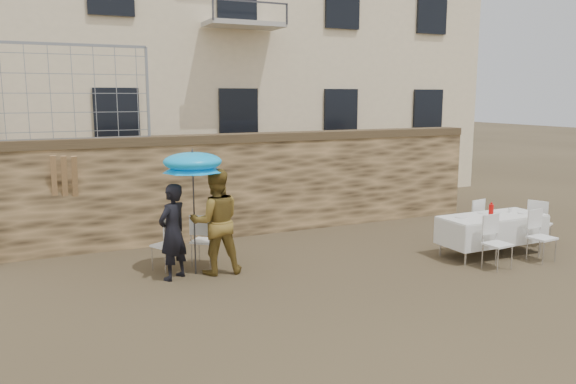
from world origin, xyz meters
name	(u,v)px	position (x,y,z in m)	size (l,w,h in m)	color
ground	(328,316)	(0.00, 0.00, 0.00)	(80.00, 80.00, 0.00)	brown
stone_wall	(217,187)	(0.00, 5.00, 1.10)	(13.00, 0.50, 2.20)	olive
chain_link_fence	(62,93)	(-3.00, 5.00, 3.10)	(3.20, 0.06, 1.80)	gray
man_suit	(173,232)	(-1.56, 2.54, 0.81)	(0.59, 0.39, 1.63)	black
woman_dress	(216,222)	(-0.81, 2.54, 0.92)	(0.89, 0.69, 1.84)	#A78233
umbrella	(193,166)	(-1.16, 2.64, 1.90)	(1.03, 1.03, 2.01)	#3F3F44
couple_chair_left	(166,243)	(-1.56, 3.09, 0.48)	(0.48, 0.48, 0.96)	white
couple_chair_right	(204,239)	(-0.86, 3.09, 0.48)	(0.48, 0.48, 0.96)	white
banquet_table	(493,218)	(4.39, 1.41, 0.73)	(2.10, 0.85, 0.78)	white
soda_bottle	(491,211)	(4.19, 1.26, 0.91)	(0.09, 0.09, 0.26)	red
table_chair_front_left	(498,243)	(3.79, 0.66, 0.48)	(0.48, 0.48, 0.96)	white
table_chair_front_right	(542,236)	(4.89, 0.66, 0.48)	(0.48, 0.48, 0.96)	white
table_chair_back	(470,221)	(4.59, 2.21, 0.48)	(0.48, 0.48, 0.96)	white
table_chair_side	(539,222)	(5.79, 1.51, 0.48)	(0.48, 0.48, 0.96)	white
wood_planks	(73,204)	(-2.95, 4.81, 1.00)	(0.70, 0.20, 2.00)	#A37749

